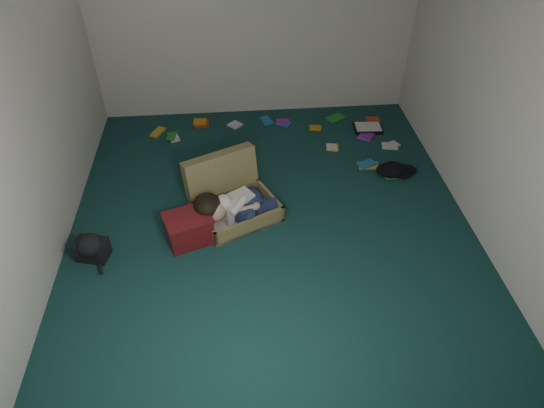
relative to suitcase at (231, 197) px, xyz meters
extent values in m
plane|color=#153D3A|center=(0.39, -0.21, -0.17)|extent=(4.50, 4.50, 0.00)
plane|color=silver|center=(0.39, 2.04, 1.13)|extent=(4.50, 0.00, 4.50)
plane|color=silver|center=(0.39, -2.46, 1.13)|extent=(4.50, 0.00, 4.50)
plane|color=silver|center=(-1.61, -0.21, 1.13)|extent=(0.00, 4.50, 4.50)
plane|color=silver|center=(2.39, -0.21, 1.13)|extent=(0.00, 4.50, 4.50)
cube|color=olive|center=(0.07, -0.14, -0.08)|extent=(0.94, 0.83, 0.18)
cube|color=beige|center=(0.07, -0.14, -0.13)|extent=(0.85, 0.74, 0.02)
cube|color=olive|center=(-0.09, 0.18, 0.11)|extent=(0.80, 0.54, 0.57)
cube|color=white|center=(0.06, -0.17, 0.02)|extent=(0.38, 0.34, 0.24)
sphere|color=tan|center=(-0.16, -0.31, 0.08)|extent=(0.21, 0.21, 0.21)
ellipsoid|color=black|center=(-0.22, -0.27, 0.12)|extent=(0.28, 0.29, 0.24)
ellipsoid|color=#1F294C|center=(0.20, -0.09, 0.02)|extent=(0.25, 0.29, 0.24)
cube|color=#1F294C|center=(0.17, -0.24, 0.00)|extent=(0.30, 0.31, 0.15)
cube|color=#1F294C|center=(0.33, -0.18, -0.02)|extent=(0.28, 0.16, 0.12)
sphere|color=white|center=(0.41, -0.10, -0.05)|extent=(0.12, 0.12, 0.12)
sphere|color=white|center=(0.44, -0.17, -0.06)|extent=(0.11, 0.11, 0.11)
cylinder|color=tan|center=(0.17, -0.28, 0.07)|extent=(0.21, 0.15, 0.07)
cube|color=maroon|center=(-0.42, -0.42, -0.03)|extent=(0.49, 0.44, 0.27)
cube|color=maroon|center=(-0.42, -0.42, 0.12)|extent=(0.52, 0.46, 0.02)
cube|color=black|center=(1.80, 1.41, -0.15)|extent=(0.37, 0.29, 0.04)
cube|color=white|center=(1.80, 1.41, -0.12)|extent=(0.33, 0.25, 0.01)
cube|color=gold|center=(-0.90, 1.57, -0.16)|extent=(0.18, 0.14, 0.02)
cube|color=red|center=(-0.34, 1.74, -0.16)|extent=(0.23, 0.22, 0.02)
cube|color=silver|center=(0.09, 1.66, -0.16)|extent=(0.18, 0.21, 0.02)
cube|color=#1F6DAA|center=(0.73, 1.65, -0.16)|extent=(0.19, 0.22, 0.02)
cube|color=#C68C17|center=(1.13, 1.49, -0.16)|extent=(0.23, 0.21, 0.02)
cube|color=#23812D|center=(1.44, 1.72, -0.16)|extent=(0.19, 0.15, 0.02)
cube|color=purple|center=(1.74, 1.24, -0.16)|extent=(0.23, 0.22, 0.02)
cube|color=beige|center=(1.98, 1.00, -0.16)|extent=(0.17, 0.20, 0.02)
cube|color=gold|center=(1.61, 0.62, -0.16)|extent=(0.20, 0.22, 0.02)
cube|color=red|center=(1.92, 1.62, -0.16)|extent=(0.22, 0.20, 0.02)
cube|color=silver|center=(-0.69, 1.43, -0.16)|extent=(0.20, 0.17, 0.02)
cube|color=#1F6DAA|center=(0.51, 1.74, -0.16)|extent=(0.22, 0.23, 0.02)
cube|color=#C68C17|center=(1.27, 1.03, -0.16)|extent=(0.15, 0.20, 0.02)
cube|color=#23812D|center=(1.84, 0.40, -0.16)|extent=(0.21, 0.23, 0.02)
camera|label=1|loc=(0.07, -3.85, 3.17)|focal=32.00mm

